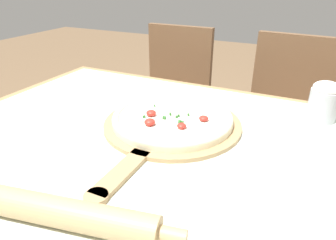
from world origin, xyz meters
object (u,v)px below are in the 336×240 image
object	(u,v)px
rolling_pin	(64,213)
chair_left	(173,95)
pizza_peel	(170,126)
flour_cup	(324,101)
pizza	(172,118)
chair_right	(283,115)

from	to	relation	value
rolling_pin	chair_left	world-z (taller)	chair_left
pizza_peel	flour_cup	xyz separation A→B (m)	(0.39, 0.24, 0.06)
rolling_pin	pizza	bearing A→B (deg)	89.01
chair_left	flour_cup	xyz separation A→B (m)	(0.73, -0.52, 0.29)
chair_left	flour_cup	distance (m)	0.95
pizza_peel	pizza	world-z (taller)	pizza
chair_right	flour_cup	bearing A→B (deg)	-70.81
chair_right	flour_cup	distance (m)	0.61
rolling_pin	flour_cup	distance (m)	0.77
rolling_pin	chair_right	distance (m)	1.24
pizza	rolling_pin	world-z (taller)	rolling_pin
pizza	chair_right	xyz separation A→B (m)	(0.26, 0.75, -0.26)
rolling_pin	flour_cup	bearing A→B (deg)	58.95
rolling_pin	chair_right	world-z (taller)	chair_right
pizza_peel	rolling_pin	xyz separation A→B (m)	(-0.01, -0.41, 0.02)
chair_right	flour_cup	size ratio (longest dim) A/B	7.36
pizza_peel	flour_cup	world-z (taller)	flour_cup
rolling_pin	flour_cup	world-z (taller)	flour_cup
chair_left	rolling_pin	bearing A→B (deg)	-73.06
pizza	rolling_pin	xyz separation A→B (m)	(-0.01, -0.43, 0.00)
pizza_peel	pizza	bearing A→B (deg)	89.89
flour_cup	pizza_peel	bearing A→B (deg)	-147.90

